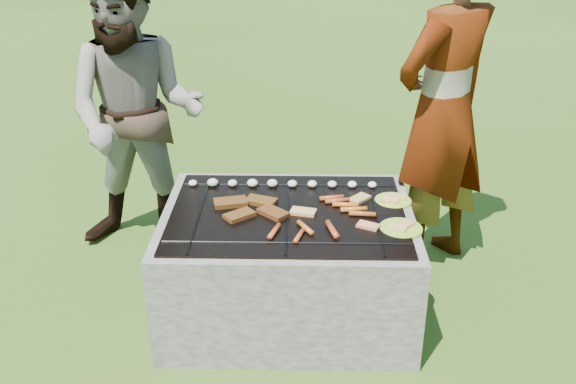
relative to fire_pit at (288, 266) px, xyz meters
name	(u,v)px	position (x,y,z in m)	size (l,w,h in m)	color
lawn	(288,309)	(0.00, 0.00, -0.28)	(60.00, 60.00, 0.00)	#284A12
fire_pit	(288,266)	(0.00, 0.00, 0.00)	(1.30, 1.00, 0.62)	#A1988E
mushrooms	(276,183)	(-0.07, 0.30, 0.35)	(1.05, 0.06, 0.04)	white
pork_slabs	(250,207)	(-0.20, 0.02, 0.34)	(0.41, 0.31, 0.03)	brown
sausages	(329,217)	(0.21, -0.07, 0.34)	(0.54, 0.50, 0.03)	#CB5521
bread_on_grate	(338,210)	(0.26, 0.00, 0.34)	(0.45, 0.42, 0.02)	#E6CB75
plate_far	(393,200)	(0.56, 0.15, 0.33)	(0.21, 0.21, 0.03)	gold
plate_near	(401,228)	(0.56, -0.16, 0.33)	(0.22, 0.22, 0.03)	#BEE737
cook	(443,111)	(0.87, 0.56, 0.70)	(0.71, 0.47, 1.96)	#A5938A
bystander	(136,115)	(-0.93, 0.72, 0.60)	(0.86, 0.67, 1.76)	#A09485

